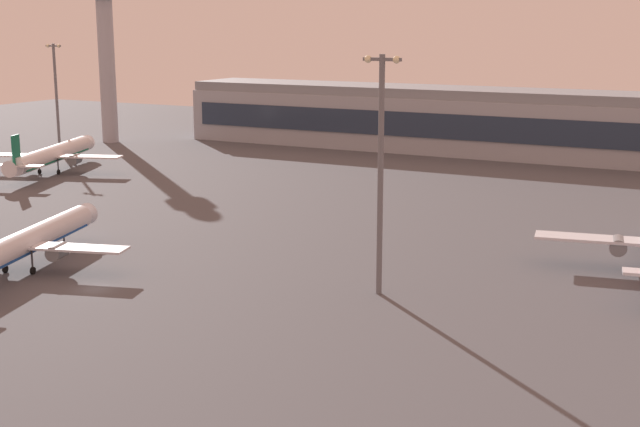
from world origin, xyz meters
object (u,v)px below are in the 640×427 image
(airplane_taxiway_distant, at_px, (24,244))
(airplane_far_stand, at_px, (52,155))
(apron_light_central, at_px, (56,91))
(control_tower, at_px, (106,43))
(apron_light_east, at_px, (381,162))

(airplane_taxiway_distant, height_order, airplane_far_stand, airplane_far_stand)
(airplane_far_stand, relative_size, apron_light_central, 1.44)
(control_tower, xyz_separation_m, apron_light_central, (1.80, -21.72, -11.59))
(airplane_far_stand, height_order, apron_light_east, apron_light_east)
(control_tower, bearing_deg, apron_light_central, -85.25)
(apron_light_central, bearing_deg, airplane_taxiway_distant, -48.51)
(airplane_taxiway_distant, bearing_deg, control_tower, 109.40)
(airplane_taxiway_distant, distance_m, apron_light_central, 113.89)
(control_tower, distance_m, apron_light_central, 24.68)
(control_tower, xyz_separation_m, airplane_far_stand, (23.11, -46.21, -23.27))
(control_tower, relative_size, apron_light_central, 1.73)
(airplane_taxiway_distant, bearing_deg, apron_light_east, -1.56)
(control_tower, height_order, apron_light_east, control_tower)
(airplane_far_stand, height_order, apron_light_central, apron_light_central)
(airplane_far_stand, distance_m, apron_light_central, 34.50)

